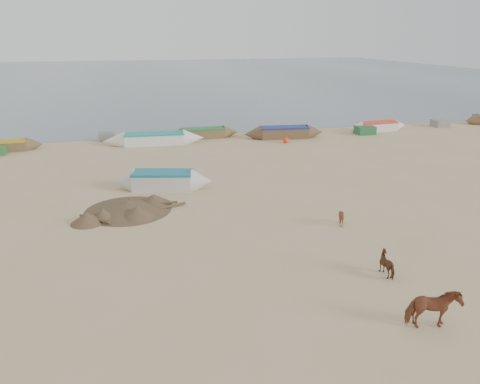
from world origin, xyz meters
name	(u,v)px	position (x,y,z in m)	size (l,w,h in m)	color
ground	(266,249)	(0.00, 0.00, 0.00)	(140.00, 140.00, 0.00)	tan
sea	(140,76)	(0.00, 82.00, 0.01)	(160.00, 160.00, 0.00)	slate
cow_adult	(433,309)	(2.88, -6.06, 0.60)	(0.65, 1.43, 1.21)	brown
calf_front	(342,217)	(3.82, 1.36, 0.38)	(0.61, 0.69, 0.76)	brown
calf_right	(389,264)	(3.42, -3.01, 0.40)	(0.80, 0.69, 0.81)	brown
near_canoe	(163,180)	(-3.09, 8.41, 0.48)	(5.29, 1.33, 0.96)	silver
debris_pile	(128,206)	(-5.01, 5.59, 0.22)	(4.05, 4.05, 0.43)	brown
waterline_canoes	(169,136)	(-1.44, 19.86, 0.43)	(58.10, 4.18, 0.92)	brown
beach_clutter	(245,135)	(4.53, 19.63, 0.30)	(45.51, 5.30, 0.64)	#2F6931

